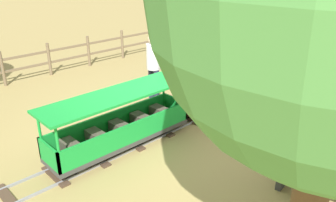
{
  "coord_description": "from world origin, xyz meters",
  "views": [
    {
      "loc": [
        4.24,
        -3.73,
        3.05
      ],
      "look_at": [
        0.0,
        0.3,
        0.55
      ],
      "focal_mm": 36.31,
      "sensor_mm": 36.0,
      "label": 1
    }
  ],
  "objects_px": {
    "locomotive": "(204,90)",
    "conductor_person": "(153,62)",
    "passenger_car": "(121,126)",
    "park_bench": "(327,179)"
  },
  "relations": [
    {
      "from": "locomotive",
      "to": "passenger_car",
      "type": "bearing_deg",
      "value": -90.0
    },
    {
      "from": "passenger_car",
      "to": "locomotive",
      "type": "bearing_deg",
      "value": 90.0
    },
    {
      "from": "passenger_car",
      "to": "conductor_person",
      "type": "height_order",
      "value": "conductor_person"
    },
    {
      "from": "locomotive",
      "to": "park_bench",
      "type": "bearing_deg",
      "value": -19.51
    },
    {
      "from": "passenger_car",
      "to": "park_bench",
      "type": "relative_size",
      "value": 2.02
    },
    {
      "from": "passenger_car",
      "to": "conductor_person",
      "type": "bearing_deg",
      "value": 122.53
    },
    {
      "from": "locomotive",
      "to": "conductor_person",
      "type": "distance_m",
      "value": 1.25
    },
    {
      "from": "locomotive",
      "to": "conductor_person",
      "type": "height_order",
      "value": "conductor_person"
    },
    {
      "from": "locomotive",
      "to": "park_bench",
      "type": "xyz_separation_m",
      "value": [
        3.03,
        -1.07,
        -0.07
      ]
    },
    {
      "from": "locomotive",
      "to": "passenger_car",
      "type": "relative_size",
      "value": 0.54
    }
  ]
}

